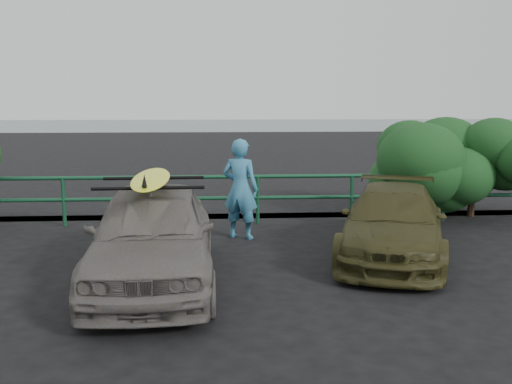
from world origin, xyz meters
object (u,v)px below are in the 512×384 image
sedan (153,235)px  olive_vehicle (393,222)px  man (240,189)px  surfboard (151,178)px  guardrail (210,200)px

sedan → olive_vehicle: size_ratio=1.05×
sedan → man: (1.33, 2.64, 0.23)m
olive_vehicle → sedan: bearing=-143.8°
sedan → olive_vehicle: 3.98m
olive_vehicle → surfboard: 4.08m
sedan → man: size_ratio=2.22×
guardrail → surfboard: size_ratio=5.78×
guardrail → olive_vehicle: size_ratio=3.51×
guardrail → olive_vehicle: bearing=-41.7°
olive_vehicle → guardrail: bearing=157.3°
man → surfboard: bearing=87.5°
olive_vehicle → man: bearing=168.4°
guardrail → olive_vehicle: (3.06, -2.73, 0.06)m
olive_vehicle → surfboard: surfboard is taller
sedan → man: man is taller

